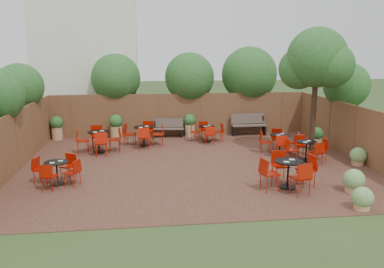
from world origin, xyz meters
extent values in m
plane|color=#354F23|center=(0.00, 0.00, 0.00)|extent=(80.00, 80.00, 0.00)
cube|color=#331915|center=(0.00, 0.00, 0.01)|extent=(12.00, 10.00, 0.02)
cube|color=#54331F|center=(0.00, 5.00, 1.00)|extent=(12.00, 0.08, 2.00)
cube|color=#54331F|center=(-6.00, 0.00, 1.00)|extent=(0.08, 10.00, 2.00)
cube|color=#54331F|center=(6.00, 0.00, 1.00)|extent=(0.08, 10.00, 2.00)
cube|color=silver|center=(-4.50, 8.00, 4.00)|extent=(5.00, 4.00, 8.00)
sphere|color=#20551B|center=(-6.60, 3.00, 2.56)|extent=(1.87, 1.87, 1.87)
sphere|color=#20551B|center=(-3.00, 5.70, 2.69)|extent=(2.31, 2.31, 2.31)
sphere|color=#20551B|center=(0.50, 5.60, 2.71)|extent=(2.37, 2.37, 2.37)
sphere|color=#20551B|center=(3.50, 5.80, 2.82)|extent=(2.72, 2.72, 2.72)
sphere|color=#20551B|center=(6.60, 2.00, 2.56)|extent=(1.88, 1.88, 1.88)
cylinder|color=black|center=(4.64, 0.67, 1.97)|extent=(0.25, 0.25, 3.90)
sphere|color=#20551B|center=(4.64, 0.67, 3.73)|extent=(2.22, 2.22, 2.22)
sphere|color=#20551B|center=(4.14, 1.07, 3.30)|extent=(1.55, 1.55, 1.55)
sphere|color=#20551B|center=(5.04, 0.27, 3.45)|extent=(1.62, 1.62, 1.62)
cube|color=brown|center=(-0.61, 4.55, 0.42)|extent=(1.43, 0.57, 0.05)
cube|color=brown|center=(-0.61, 4.74, 0.67)|extent=(1.40, 0.26, 0.42)
cube|color=black|center=(-1.24, 4.55, 0.21)|extent=(0.10, 0.42, 0.37)
cube|color=black|center=(0.03, 4.55, 0.21)|extent=(0.10, 0.42, 0.37)
cube|color=brown|center=(3.22, 4.55, 0.49)|extent=(1.66, 0.54, 0.05)
cube|color=brown|center=(3.22, 4.77, 0.79)|extent=(1.65, 0.17, 0.50)
cube|color=black|center=(2.47, 4.55, 0.24)|extent=(0.08, 0.50, 0.44)
cube|color=black|center=(3.96, 4.55, 0.24)|extent=(0.08, 0.50, 0.44)
cylinder|color=black|center=(-4.38, -1.68, 0.03)|extent=(0.41, 0.41, 0.03)
cylinder|color=black|center=(-4.38, -1.68, 0.37)|extent=(0.05, 0.05, 0.66)
cylinder|color=black|center=(-4.38, -1.68, 0.71)|extent=(0.71, 0.71, 0.03)
cube|color=white|center=(-4.27, -1.61, 0.73)|extent=(0.16, 0.13, 0.01)
cube|color=white|center=(-4.48, -1.79, 0.73)|extent=(0.16, 0.13, 0.01)
cylinder|color=black|center=(-1.76, 3.01, 0.04)|extent=(0.48, 0.48, 0.03)
cylinder|color=black|center=(-1.76, 3.01, 0.42)|extent=(0.05, 0.05, 0.76)
cylinder|color=black|center=(-1.76, 3.01, 0.81)|extent=(0.83, 0.83, 0.03)
cube|color=white|center=(-1.63, 3.10, 0.84)|extent=(0.16, 0.13, 0.02)
cube|color=white|center=(-1.87, 2.88, 0.84)|extent=(0.16, 0.13, 0.02)
cylinder|color=black|center=(4.09, -0.13, 0.03)|extent=(0.43, 0.43, 0.03)
cylinder|color=black|center=(4.09, -0.13, 0.38)|extent=(0.05, 0.05, 0.68)
cylinder|color=black|center=(4.09, -0.13, 0.73)|extent=(0.74, 0.74, 0.03)
cube|color=white|center=(4.20, -0.05, 0.75)|extent=(0.15, 0.11, 0.01)
cube|color=white|center=(3.99, -0.24, 0.75)|extent=(0.15, 0.11, 0.01)
cylinder|color=black|center=(-3.53, 2.14, 0.04)|extent=(0.49, 0.49, 0.03)
cylinder|color=black|center=(-3.53, 2.14, 0.43)|extent=(0.06, 0.06, 0.78)
cylinder|color=black|center=(-3.53, 2.14, 0.83)|extent=(0.85, 0.85, 0.03)
cube|color=white|center=(-3.40, 2.23, 0.86)|extent=(0.17, 0.13, 0.02)
cube|color=white|center=(-3.65, 2.00, 0.86)|extent=(0.17, 0.13, 0.02)
cylinder|color=black|center=(2.39, -2.85, 0.04)|extent=(0.48, 0.48, 0.03)
cylinder|color=black|center=(2.39, -2.85, 0.43)|extent=(0.06, 0.06, 0.77)
cylinder|color=black|center=(2.39, -2.85, 0.82)|extent=(0.84, 0.84, 0.03)
cube|color=white|center=(2.52, -2.76, 0.85)|extent=(0.17, 0.13, 0.02)
cube|color=white|center=(2.27, -2.98, 0.85)|extent=(0.17, 0.13, 0.02)
cylinder|color=black|center=(1.02, 3.45, 0.03)|extent=(0.41, 0.41, 0.03)
cylinder|color=black|center=(1.02, 3.45, 0.36)|extent=(0.05, 0.05, 0.65)
cylinder|color=black|center=(1.02, 3.45, 0.70)|extent=(0.71, 0.71, 0.03)
cube|color=white|center=(1.13, 3.53, 0.72)|extent=(0.13, 0.09, 0.01)
cube|color=white|center=(0.92, 3.34, 0.72)|extent=(0.13, 0.09, 0.01)
cylinder|color=black|center=(3.51, 1.08, 0.04)|extent=(0.44, 0.44, 0.03)
cylinder|color=black|center=(3.51, 1.08, 0.39)|extent=(0.05, 0.05, 0.70)
cylinder|color=black|center=(3.51, 1.08, 0.75)|extent=(0.76, 0.76, 0.03)
cube|color=white|center=(3.63, 1.16, 0.77)|extent=(0.16, 0.13, 0.02)
cube|color=white|center=(3.41, 0.96, 0.77)|extent=(0.16, 0.13, 0.02)
cylinder|color=tan|center=(-3.00, 4.52, 0.31)|extent=(0.51, 0.51, 0.58)
sphere|color=#20551B|center=(-3.00, 4.52, 0.83)|extent=(0.61, 0.61, 0.61)
cylinder|color=tan|center=(0.40, 4.70, 0.29)|extent=(0.48, 0.48, 0.55)
sphere|color=#20551B|center=(0.40, 4.70, 0.78)|extent=(0.57, 0.57, 0.57)
cylinder|color=tan|center=(-5.65, 4.70, 0.30)|extent=(0.48, 0.48, 0.55)
sphere|color=#20551B|center=(-5.65, 4.70, 0.79)|extent=(0.58, 0.58, 0.58)
cylinder|color=tan|center=(5.14, 1.34, 0.27)|extent=(0.43, 0.43, 0.49)
sphere|color=#20551B|center=(5.14, 1.34, 0.71)|extent=(0.52, 0.52, 0.52)
cylinder|color=tan|center=(4.13, -3.41, 0.12)|extent=(0.45, 0.45, 0.21)
sphere|color=#63944D|center=(4.13, -3.41, 0.38)|extent=(0.62, 0.62, 0.62)
cylinder|color=tan|center=(3.68, -4.65, 0.11)|extent=(0.40, 0.40, 0.18)
sphere|color=#63944D|center=(3.68, -4.65, 0.34)|extent=(0.54, 0.54, 0.54)
cylinder|color=tan|center=(5.70, -0.85, 0.12)|extent=(0.42, 0.42, 0.19)
sphere|color=#63944D|center=(5.70, -0.85, 0.36)|extent=(0.58, 0.58, 0.58)
camera|label=1|loc=(-1.79, -13.55, 3.98)|focal=37.25mm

